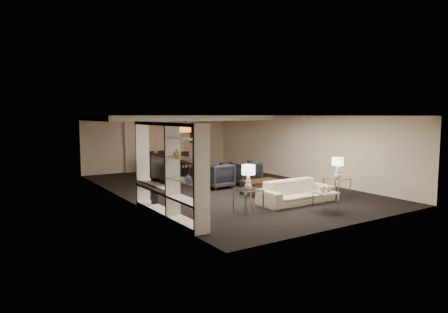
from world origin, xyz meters
TOP-DOWN VIEW (x-y plane):
  - floor at (0.00, 0.00)m, footprint 11.00×11.00m
  - ceiling at (0.00, 0.00)m, footprint 7.00×11.00m
  - wall_back at (0.00, 5.50)m, footprint 7.00×0.02m
  - wall_front at (0.00, -5.50)m, footprint 7.00×0.02m
  - wall_left at (-3.50, 0.00)m, footprint 0.02×11.00m
  - wall_right at (3.50, 0.00)m, footprint 0.02×11.00m
  - ceiling_soffit at (0.00, 3.50)m, footprint 7.00×4.00m
  - curtains at (-0.90, 5.42)m, footprint 1.50×0.12m
  - door at (0.70, 5.47)m, footprint 0.90×0.05m
  - painting at (2.10, 5.46)m, footprint 0.95×0.04m
  - media_unit at (-3.31, -2.60)m, footprint 0.38×3.40m
  - pendant_light at (0.30, 3.50)m, footprint 0.52×0.52m
  - sofa at (0.44, -3.13)m, footprint 2.27×0.90m
  - coffee_table at (0.44, -1.53)m, footprint 1.25×0.73m
  - armchair_left at (-0.16, 0.17)m, footprint 0.96×0.98m
  - armchair_right at (1.04, 0.17)m, footprint 0.91×0.93m
  - side_table_left at (-1.26, -3.13)m, footprint 0.63×0.63m
  - side_table_right at (2.14, -3.13)m, footprint 0.66×0.66m
  - table_lamp_left at (-1.26, -3.13)m, footprint 0.39×0.39m
  - table_lamp_right at (2.14, -3.13)m, footprint 0.37×0.37m
  - marble_table at (0.44, -4.23)m, footprint 0.56×0.56m
  - gold_gourd_a at (0.34, -4.23)m, footprint 0.17×0.17m
  - gold_gourd_b at (0.54, -4.23)m, footprint 0.15×0.15m
  - television at (-3.28, -1.81)m, footprint 1.13×0.15m
  - vase_blue at (-3.31, -3.64)m, footprint 0.16×0.16m
  - vase_amber at (-3.31, -3.12)m, footprint 0.18×0.18m
  - floor_speaker at (-3.20, -1.48)m, footprint 0.16×0.16m
  - dining_table at (-0.21, 4.20)m, footprint 1.96×1.23m
  - chair_nl at (-0.81, 3.55)m, footprint 0.45×0.45m
  - chair_nm at (-0.21, 3.55)m, footprint 0.51×0.51m
  - chair_nr at (0.39, 3.55)m, footprint 0.45×0.45m
  - chair_fl at (-0.81, 4.85)m, footprint 0.46×0.46m
  - chair_fm at (-0.21, 4.85)m, footprint 0.47×0.47m
  - chair_fr at (0.39, 4.85)m, footprint 0.48×0.48m
  - floor_lamp at (-1.25, 4.50)m, footprint 0.33×0.33m

SIDE VIEW (x-z plane):
  - floor at x=0.00m, z-range 0.00..0.00m
  - coffee_table at x=0.44m, z-range 0.00..0.45m
  - marble_table at x=0.44m, z-range 0.00..0.52m
  - side_table_left at x=-1.26m, z-range 0.00..0.58m
  - side_table_right at x=2.14m, z-range 0.00..0.58m
  - dining_table at x=-0.21m, z-range 0.00..0.65m
  - sofa at x=0.44m, z-range 0.00..0.66m
  - armchair_left at x=-0.16m, z-range 0.00..0.84m
  - armchair_right at x=1.04m, z-range 0.00..0.84m
  - chair_nl at x=-0.81m, z-range 0.00..0.97m
  - chair_nm at x=-0.21m, z-range 0.00..0.97m
  - chair_nr at x=0.39m, z-range 0.00..0.97m
  - chair_fl at x=-0.81m, z-range 0.00..0.97m
  - chair_fm at x=-0.21m, z-range 0.00..0.97m
  - chair_fr at x=0.39m, z-range 0.00..0.97m
  - gold_gourd_b at x=0.54m, z-range 0.52..0.66m
  - floor_speaker at x=-3.20m, z-range 0.00..1.19m
  - gold_gourd_a at x=0.34m, z-range 0.52..0.69m
  - floor_lamp at x=-1.25m, z-range 0.00..1.73m
  - table_lamp_left at x=-1.26m, z-range 0.58..1.22m
  - table_lamp_right at x=2.14m, z-range 0.58..1.22m
  - door at x=0.70m, z-range 0.00..2.10m
  - television at x=-3.28m, z-range 0.75..1.40m
  - vase_blue at x=-3.31m, z-range 1.06..1.22m
  - media_unit at x=-3.31m, z-range 0.00..2.35m
  - curtains at x=-0.90m, z-range 0.00..2.40m
  - wall_back at x=0.00m, z-range 0.00..2.50m
  - wall_front at x=0.00m, z-range 0.00..2.50m
  - wall_left at x=-3.50m, z-range 0.00..2.50m
  - wall_right at x=3.50m, z-range 0.00..2.50m
  - painting at x=2.10m, z-range 1.23..1.88m
  - vase_amber at x=-3.31m, z-range 1.56..1.75m
  - pendant_light at x=0.30m, z-range 1.80..2.04m
  - ceiling_soffit at x=0.00m, z-range 2.30..2.50m
  - ceiling at x=0.00m, z-range 2.49..2.51m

